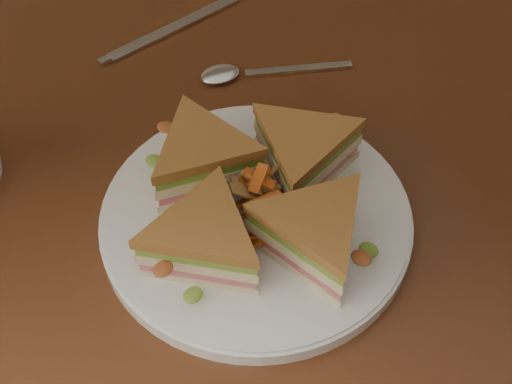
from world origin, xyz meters
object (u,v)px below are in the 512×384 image
(plate, at_px, (256,219))
(spoon, at_px, (239,73))
(knife, at_px, (167,31))
(sandwich_wedges, at_px, (256,195))
(table, at_px, (245,199))

(plate, bearing_deg, spoon, 71.16)
(plate, bearing_deg, knife, 86.34)
(spoon, distance_m, knife, 0.12)
(sandwich_wedges, bearing_deg, knife, 86.34)
(spoon, height_order, knife, spoon)
(table, height_order, spoon, spoon)
(knife, bearing_deg, spoon, -81.25)
(knife, bearing_deg, plate, -109.18)
(plate, distance_m, sandwich_wedges, 0.04)
(spoon, relative_size, knife, 0.85)
(sandwich_wedges, distance_m, spoon, 0.23)
(plate, relative_size, knife, 1.46)
(spoon, bearing_deg, knife, 130.62)
(sandwich_wedges, relative_size, knife, 1.43)
(sandwich_wedges, bearing_deg, plate, 90.00)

